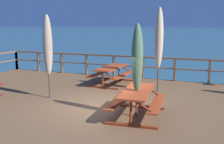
% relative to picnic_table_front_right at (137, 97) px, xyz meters
% --- Properties ---
extents(ground_plane, '(600.00, 600.00, 0.00)m').
position_rel_picnic_table_front_right_xyz_m(ground_plane, '(-1.25, 0.52, -1.34)').
color(ground_plane, '#2D5B6B').
extents(wooden_deck, '(15.39, 9.92, 0.78)m').
position_rel_picnic_table_front_right_xyz_m(wooden_deck, '(-1.25, 0.52, -0.95)').
color(wooden_deck, brown).
rests_on(wooden_deck, ground).
extents(railing_waterside_far, '(15.19, 0.10, 1.09)m').
position_rel_picnic_table_front_right_xyz_m(railing_waterside_far, '(-1.25, 5.33, 0.17)').
color(railing_waterside_far, brown).
rests_on(railing_waterside_far, wooden_deck).
extents(picnic_table_front_right, '(1.58, 2.14, 0.78)m').
position_rel_picnic_table_front_right_xyz_m(picnic_table_front_right, '(0.00, 0.00, 0.00)').
color(picnic_table_front_right, '#993819').
rests_on(picnic_table_front_right, wooden_deck).
extents(picnic_table_back_right, '(1.48, 2.23, 0.78)m').
position_rel_picnic_table_front_right_xyz_m(picnic_table_back_right, '(-2.24, 3.71, 0.00)').
color(picnic_table_back_right, '#993819').
rests_on(picnic_table_back_right, wooden_deck).
extents(patio_umbrella_short_mid, '(0.32, 0.32, 2.63)m').
position_rel_picnic_table_front_right_xyz_m(patio_umbrella_short_mid, '(-0.00, -0.04, 1.11)').
color(patio_umbrella_short_mid, '#4C3828').
rests_on(patio_umbrella_short_mid, wooden_deck).
extents(patio_umbrella_short_back, '(0.32, 0.32, 3.24)m').
position_rel_picnic_table_front_right_xyz_m(patio_umbrella_short_back, '(-0.06, 3.11, 1.49)').
color(patio_umbrella_short_back, '#4C3828').
rests_on(patio_umbrella_short_back, wooden_deck).
extents(patio_umbrella_tall_mid_right, '(0.32, 0.32, 2.94)m').
position_rel_picnic_table_front_right_xyz_m(patio_umbrella_tall_mid_right, '(-3.45, 0.77, 1.30)').
color(patio_umbrella_tall_mid_right, '#4C3828').
rests_on(patio_umbrella_tall_mid_right, wooden_deck).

